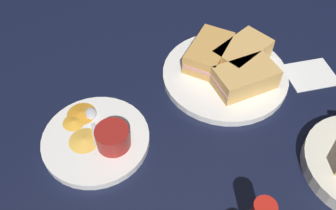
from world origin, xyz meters
TOP-DOWN VIEW (x-y plane):
  - ground_plane at (0.00, 0.00)cm, footprint 110.00×110.00cm
  - plate_sandwich_main at (-5.74, -4.20)cm, footprint 28.39×28.39cm
  - sandwich_half_near at (-8.01, 0.70)cm, footprint 14.00×9.09cm
  - sandwich_half_far at (-10.64, -6.46)cm, footprint 15.03×12.66cm
  - sandwich_half_extra at (-3.48, -9.09)cm, footprint 14.43×14.69cm
  - ramekin_dark_sauce at (-4.00, -10.34)cm, footprint 7.38×7.38cm
  - spoon_by_dark_ramekin at (-7.25, -5.59)cm, footprint 6.80×8.98cm
  - plate_chips_companion at (25.50, 4.89)cm, footprint 21.07×21.07cm
  - ramekin_light_gravy at (22.34, 7.52)cm, footprint 6.48×6.48cm
  - spoon_by_gravy_ramekin at (25.39, 0.29)cm, footprint 2.27×9.88cm
  - plantain_chip_scatter at (27.79, 1.40)cm, footprint 8.97×14.98cm
  - paper_napkin_folded at (-25.08, 0.97)cm, footprint 11.62×9.77cm

SIDE VIEW (x-z plane):
  - ground_plane at x=0.00cm, z-range -3.00..0.00cm
  - paper_napkin_folded at x=-25.08cm, z-range 0.00..0.40cm
  - plate_sandwich_main at x=-5.74cm, z-range 0.00..1.60cm
  - plate_chips_companion at x=25.50cm, z-range 0.00..1.60cm
  - plantain_chip_scatter at x=27.79cm, z-range 1.60..2.20cm
  - spoon_by_dark_ramekin at x=-7.25cm, z-range 1.56..2.36cm
  - spoon_by_gravy_ramekin at x=25.39cm, z-range 1.56..2.36cm
  - ramekin_dark_sauce at x=-4.00cm, z-range 1.75..5.99cm
  - ramekin_light_gravy at x=22.34cm, z-range 1.75..6.03cm
  - sandwich_half_near at x=-8.01cm, z-range 1.60..6.40cm
  - sandwich_half_far at x=-10.64cm, z-range 1.60..6.40cm
  - sandwich_half_extra at x=-3.48cm, z-range 1.60..6.40cm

